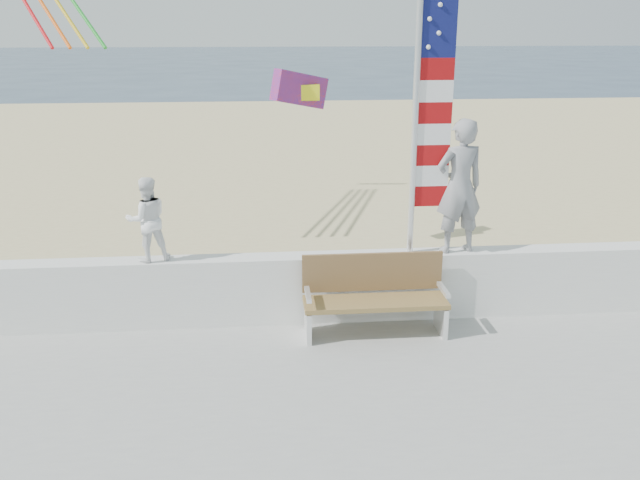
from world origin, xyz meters
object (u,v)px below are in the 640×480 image
at_px(adult, 459,187).
at_px(flag, 426,105).
at_px(bench, 374,295).
at_px(child, 147,219).

relative_size(adult, flag, 0.50).
bearing_deg(bench, child, 170.83).
distance_m(child, bench, 3.00).
bearing_deg(child, flag, 161.34).
bearing_deg(flag, adult, 0.03).
bearing_deg(flag, child, 180.00).
bearing_deg(adult, flag, -10.94).
height_order(adult, flag, flag).
height_order(child, bench, child).
bearing_deg(child, adult, 161.35).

